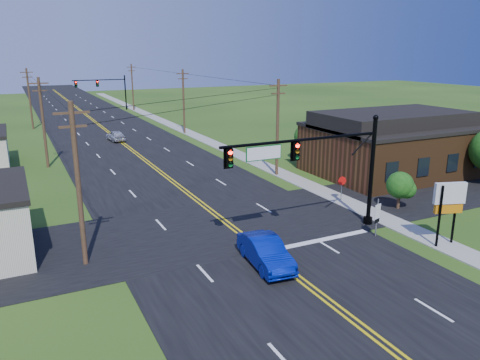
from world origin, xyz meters
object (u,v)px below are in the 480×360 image
route_sign (377,215)px  stop_sign (342,183)px  signal_mast_main (317,163)px  blue_car (265,252)px  signal_mast_far (103,87)px

route_sign → stop_sign: (2.66, 6.94, -0.03)m
signal_mast_main → stop_sign: bearing=39.2°
blue_car → stop_sign: bearing=39.7°
signal_mast_main → route_sign: (3.37, -2.02, -3.28)m
blue_car → route_sign: route_sign is taller
signal_mast_far → route_sign: size_ratio=4.34×
blue_car → route_sign: 8.38m
route_sign → stop_sign: size_ratio=1.26×
signal_mast_main → blue_car: bearing=-152.8°
signal_mast_main → signal_mast_far: (0.10, 72.00, -0.20)m
blue_car → route_sign: size_ratio=1.89×
stop_sign → blue_car: bearing=-136.6°
signal_mast_far → route_sign: bearing=-87.5°
signal_mast_main → blue_car: size_ratio=2.36×
signal_mast_main → blue_car: signal_mast_main is taller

